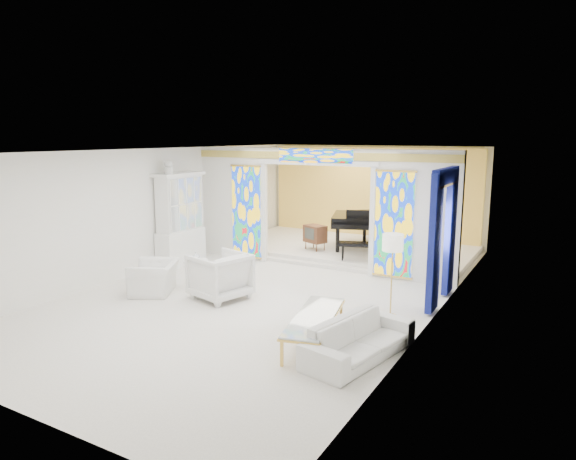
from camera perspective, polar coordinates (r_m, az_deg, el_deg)
The scene contains 24 objects.
floor at distance 11.40m, azimuth -1.36°, elevation -6.40°, with size 12.00×12.00×0.00m, color white.
ceiling at distance 10.92m, azimuth -1.43°, elevation 8.84°, with size 7.00×12.00×0.02m, color silver.
wall_back at distance 16.46m, azimuth 9.40°, elevation 4.02°, with size 7.00×0.02×3.00m, color white.
wall_front at distance 6.78m, azimuth -28.54°, elevation -6.32°, with size 7.00×0.02×3.00m, color white.
wall_left at distance 13.18m, azimuth -14.58°, elevation 2.24°, with size 0.02×12.00×3.00m, color white.
wall_right at distance 9.77m, azimuth 16.53°, elevation -0.64°, with size 0.02×12.00×3.00m, color white.
partition_wall at distance 12.77m, azimuth 3.20°, elevation 3.01°, with size 7.00×0.22×3.00m.
stained_glass_left at distance 13.75m, azimuth -4.63°, elevation 2.03°, with size 0.90×0.04×2.40m, color gold.
stained_glass_right at distance 11.98m, azimuth 11.69°, elevation 0.59°, with size 0.90×0.04×2.40m, color gold.
stained_glass_transom at distance 12.58m, azimuth 3.04°, elevation 8.23°, with size 2.00×0.04×0.34m, color gold.
alcove_platform at distance 14.94m, azimuth 6.72°, elevation -2.05°, with size 6.80×3.80×0.18m, color white.
gold_curtain_back at distance 16.34m, azimuth 9.25°, elevation 3.98°, with size 6.70×0.10×2.90m, color #F6D855.
chandelier at distance 14.44m, azimuth 7.51°, elevation 7.37°, with size 0.48×0.48×0.30m, color gold.
blue_drapes at distance 10.45m, azimuth 16.89°, elevation 0.47°, with size 0.14×1.85×2.65m.
china_cabinet at distance 13.47m, azimuth -11.90°, elevation 1.11°, with size 0.56×1.46×2.72m.
armchair_left at distance 11.30m, azimuth -14.60°, elevation -5.13°, with size 1.04×0.90×0.67m, color white.
armchair_right at distance 10.63m, azimuth -7.58°, elevation -5.07°, with size 1.02×1.05×0.96m, color silver.
sofa at distance 7.96m, azimuth 7.93°, elevation -11.88°, with size 2.03×0.79×0.59m, color white.
side_table at distance 11.31m, azimuth -10.19°, elevation -4.42°, with size 0.65×0.65×0.67m.
vase at distance 11.23m, azimuth -10.24°, elevation -2.86°, with size 0.16×0.16×0.17m, color white.
coffee_table at distance 8.36m, azimuth 2.98°, elevation -9.76°, with size 1.10×2.15×0.46m.
floor_lamp at distance 9.45m, azimuth 11.56°, elevation -1.82°, with size 0.44×0.44×1.56m.
grand_piano at distance 14.66m, azimuth 8.61°, elevation 1.12°, with size 2.11×3.20×1.15m.
tv_console at distance 14.21m, azimuth 3.02°, elevation -0.44°, with size 0.70×0.60×0.69m.
Camera 1 is at (5.60, -9.37, 3.31)m, focal length 32.00 mm.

